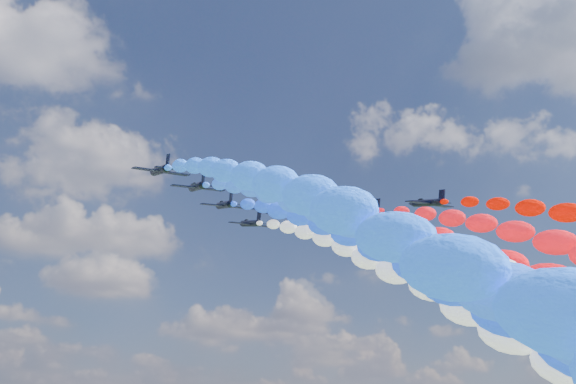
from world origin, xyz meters
name	(u,v)px	position (x,y,z in m)	size (l,w,h in m)	color
jet_0	(160,170)	(-27.19, -4.08, 96.58)	(9.42, 12.64, 2.78)	black
trail_0	(289,223)	(-27.19, -57.13, 74.27)	(5.68, 101.34, 47.86)	blue
jet_1	(197,187)	(-18.82, 1.98, 96.58)	(9.42, 12.64, 2.78)	black
trail_1	(337,245)	(-18.82, -51.07, 74.27)	(5.68, 101.34, 47.86)	blue
jet_2	(225,205)	(-10.47, 10.92, 96.58)	(9.42, 12.64, 2.78)	black
trail_2	(363,267)	(-10.47, -42.13, 74.27)	(5.68, 101.34, 47.86)	#1949FF
jet_3	(275,210)	(0.00, 10.19, 96.58)	(9.42, 12.64, 2.78)	black
trail_3	(438,273)	(0.00, -42.86, 74.27)	(5.68, 101.34, 47.86)	white
jet_4	(250,223)	(-0.82, 21.76, 96.58)	(9.42, 12.64, 2.78)	black
trail_4	(385,287)	(-0.82, -31.29, 74.27)	(5.68, 101.34, 47.86)	white
jet_5	(314,217)	(9.35, 11.79, 96.58)	(9.42, 12.64, 2.78)	black
trail_5	(489,280)	(9.35, -41.26, 74.27)	(5.68, 101.34, 47.86)	#F70C16
jet_6	(367,211)	(17.15, 3.52, 96.58)	(9.42, 12.64, 2.78)	black
jet_7	(428,203)	(24.88, -6.47, 96.58)	(9.42, 12.64, 2.78)	black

